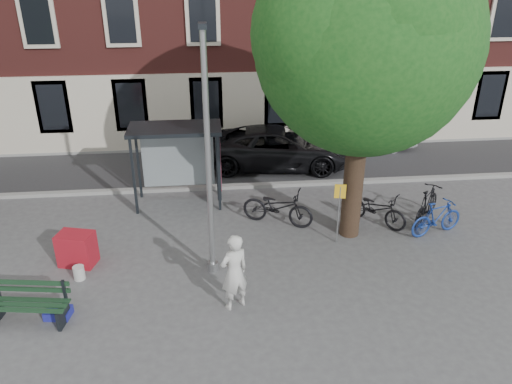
{
  "coord_description": "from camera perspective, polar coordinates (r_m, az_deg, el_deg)",
  "views": [
    {
      "loc": [
        0.03,
        -10.86,
        7.34
      ],
      "look_at": [
        1.28,
        1.65,
        1.4
      ],
      "focal_mm": 35.0,
      "sensor_mm": 36.0,
      "label": 1
    }
  ],
  "objects": [
    {
      "name": "bike_b",
      "position": [
        15.31,
        19.97,
        -2.79
      ],
      "size": [
        1.82,
        1.0,
        1.05
      ],
      "primitive_type": "imported",
      "rotation": [
        0.0,
        0.0,
        1.87
      ],
      "color": "navy",
      "rests_on": "ground"
    },
    {
      "name": "car_silver",
      "position": [
        21.24,
        11.38,
        6.83
      ],
      "size": [
        4.92,
        2.07,
        1.58
      ],
      "primitive_type": "imported",
      "rotation": [
        0.0,
        0.0,
        1.65
      ],
      "color": "#9B9EA2",
      "rests_on": "ground"
    },
    {
      "name": "bench",
      "position": [
        12.28,
        -24.52,
        -11.68
      ],
      "size": [
        1.83,
        0.83,
        0.91
      ],
      "rotation": [
        0.0,
        0.0,
        -0.15
      ],
      "color": "#1E2328",
      "rests_on": "ground"
    },
    {
      "name": "painter",
      "position": [
        11.32,
        -2.49,
        -9.14
      ],
      "size": [
        0.82,
        0.72,
        1.89
      ],
      "primitive_type": "imported",
      "rotation": [
        0.0,
        0.0,
        3.62
      ],
      "color": "silver",
      "rests_on": "ground"
    },
    {
      "name": "tree_right",
      "position": [
        12.99,
        12.77,
        17.08
      ],
      "size": [
        5.76,
        5.6,
        8.2
      ],
      "color": "black",
      "rests_on": "ground"
    },
    {
      "name": "bucket_b",
      "position": [
        14.85,
        -18.36,
        -4.96
      ],
      "size": [
        0.35,
        0.35,
        0.36
      ],
      "primitive_type": "cylinder",
      "rotation": [
        0.0,
        0.0,
        -0.29
      ],
      "color": "white",
      "rests_on": "ground"
    },
    {
      "name": "lamppost",
      "position": [
        11.77,
        -5.42,
        2.41
      ],
      "size": [
        0.28,
        0.35,
        6.11
      ],
      "color": "#9EA0A3",
      "rests_on": "ground"
    },
    {
      "name": "blue_crate",
      "position": [
        12.35,
        -21.66,
        -12.72
      ],
      "size": [
        0.6,
        0.48,
        0.2
      ],
      "primitive_type": "cube",
      "rotation": [
        0.0,
        0.0,
        -0.15
      ],
      "color": "navy",
      "rests_on": "ground"
    },
    {
      "name": "bike_d",
      "position": [
        15.89,
        18.95,
        -1.4
      ],
      "size": [
        1.66,
        1.77,
        1.14
      ],
      "primitive_type": "imported",
      "rotation": [
        0.0,
        0.0,
        2.41
      ],
      "color": "black",
      "rests_on": "ground"
    },
    {
      "name": "road",
      "position": [
        19.31,
        -5.38,
        2.85
      ],
      "size": [
        40.0,
        4.0,
        0.01
      ],
      "primitive_type": "cube",
      "color": "#28282B",
      "rests_on": "ground"
    },
    {
      "name": "bucket_a",
      "position": [
        14.63,
        -19.02,
        -5.54
      ],
      "size": [
        0.32,
        0.32,
        0.36
      ],
      "primitive_type": "cylinder",
      "rotation": [
        0.0,
        0.0,
        0.15
      ],
      "color": "silver",
      "rests_on": "ground"
    },
    {
      "name": "car_dark",
      "position": [
        19.12,
        2.56,
        5.13
      ],
      "size": [
        5.7,
        3.08,
        1.52
      ],
      "primitive_type": "imported",
      "rotation": [
        0.0,
        0.0,
        1.46
      ],
      "color": "black",
      "rests_on": "ground"
    },
    {
      "name": "bucket_c",
      "position": [
        13.39,
        -19.57,
        -8.7
      ],
      "size": [
        0.3,
        0.3,
        0.36
      ],
      "primitive_type": "cylinder",
      "rotation": [
        0.0,
        0.0,
        0.07
      ],
      "color": "silver",
      "rests_on": "ground"
    },
    {
      "name": "notice_sign",
      "position": [
        13.81,
        9.51,
        -1.1
      ],
      "size": [
        0.31,
        0.09,
        1.8
      ],
      "rotation": [
        0.0,
        0.0,
        -0.21
      ],
      "color": "#9EA0A3",
      "rests_on": "ground"
    },
    {
      "name": "ground",
      "position": [
        13.11,
        -4.93,
        -8.88
      ],
      "size": [
        90.0,
        90.0,
        0.0
      ],
      "primitive_type": "plane",
      "color": "#4C4C4F",
      "rests_on": "ground"
    },
    {
      "name": "bike_a",
      "position": [
        14.92,
        2.5,
        -1.7
      ],
      "size": [
        2.29,
        1.6,
        1.14
      ],
      "primitive_type": "imported",
      "rotation": [
        0.0,
        0.0,
        1.14
      ],
      "color": "black",
      "rests_on": "ground"
    },
    {
      "name": "curb_far",
      "position": [
        21.15,
        -5.46,
        5.05
      ],
      "size": [
        40.0,
        0.25,
        0.12
      ],
      "primitive_type": "cube",
      "color": "gray",
      "rests_on": "ground"
    },
    {
      "name": "bus_shelter",
      "position": [
        15.93,
        -7.7,
        5.16
      ],
      "size": [
        2.85,
        1.45,
        2.62
      ],
      "color": "#1E2328",
      "rests_on": "ground"
    },
    {
      "name": "curb_near",
      "position": [
        17.45,
        -5.29,
        0.52
      ],
      "size": [
        40.0,
        0.25,
        0.12
      ],
      "primitive_type": "cube",
      "color": "gray",
      "rests_on": "ground"
    },
    {
      "name": "red_stand",
      "position": [
        13.88,
        -19.79,
        -6.14
      ],
      "size": [
        1.02,
        0.81,
        0.9
      ],
      "primitive_type": "cube",
      "rotation": [
        0.0,
        0.0,
        -0.26
      ],
      "color": "maroon",
      "rests_on": "ground"
    },
    {
      "name": "bike_c",
      "position": [
        15.36,
        13.53,
        -1.83
      ],
      "size": [
        1.89,
        1.88,
        1.04
      ],
      "primitive_type": "imported",
      "rotation": [
        0.0,
        0.0,
        0.79
      ],
      "color": "black",
      "rests_on": "ground"
    }
  ]
}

